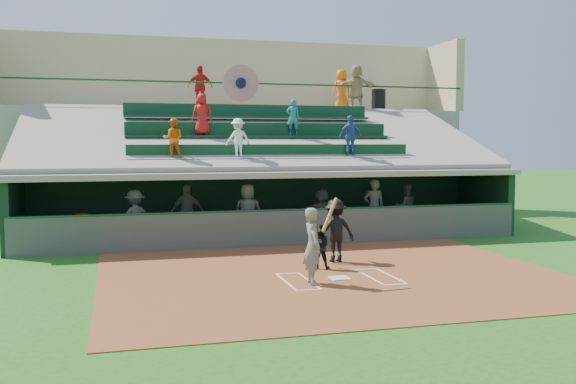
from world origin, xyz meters
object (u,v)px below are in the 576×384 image
object	(u,v)px
catcher	(319,247)
water_cooler	(82,221)
home_plate	(340,278)
batter_at_plate	(313,246)
trash_bin	(379,100)
white_table	(85,238)

from	to	relation	value
catcher	water_cooler	xyz separation A→B (m)	(-5.92, 4.63, 0.30)
home_plate	batter_at_plate	xyz separation A→B (m)	(-0.77, -0.37, 0.86)
catcher	water_cooler	distance (m)	7.52
trash_bin	white_table	bearing A→B (deg)	-151.82
catcher	white_table	distance (m)	7.45
catcher	white_table	xyz separation A→B (m)	(-5.86, 4.60, -0.22)
water_cooler	trash_bin	size ratio (longest dim) A/B	0.42
home_plate	catcher	world-z (taller)	catcher
water_cooler	trash_bin	world-z (taller)	trash_bin
catcher	batter_at_plate	bearing A→B (deg)	86.33
trash_bin	catcher	bearing A→B (deg)	-119.62
white_table	water_cooler	distance (m)	0.52
white_table	trash_bin	xyz separation A→B (m)	(12.18, 6.53, 4.70)
water_cooler	trash_bin	xyz separation A→B (m)	(12.24, 6.49, 4.18)
catcher	water_cooler	bearing A→B (deg)	-19.11
water_cooler	trash_bin	bearing A→B (deg)	27.94
water_cooler	trash_bin	distance (m)	14.47
home_plate	catcher	xyz separation A→B (m)	(-0.08, 1.29, 0.55)
home_plate	catcher	bearing A→B (deg)	93.47
home_plate	batter_at_plate	distance (m)	1.21
batter_at_plate	trash_bin	xyz separation A→B (m)	(7.02, 12.79, 4.17)
white_table	water_cooler	xyz separation A→B (m)	(-0.06, 0.04, 0.52)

